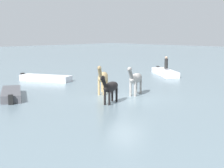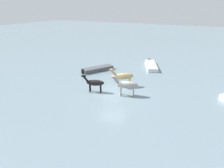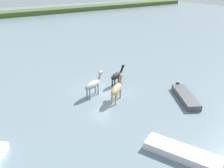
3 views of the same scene
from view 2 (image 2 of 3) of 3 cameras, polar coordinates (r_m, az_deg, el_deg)
ground_plane at (r=18.20m, az=0.30°, el=-2.93°), size 143.48×143.48×0.00m
horse_gray_outer at (r=17.48m, az=4.31°, el=-0.26°), size 2.46×1.32×1.95m
horse_lead at (r=18.29m, az=-5.33°, el=0.37°), size 2.20×1.13×1.74m
horse_pinto_flank at (r=19.49m, az=3.33°, el=2.31°), size 2.31×1.83×1.99m
boat_motor_center at (r=24.62m, az=-4.36°, el=4.38°), size 3.02×4.11×0.72m
boat_launch_far at (r=26.43m, az=11.65°, el=5.27°), size 2.93×4.54×0.73m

